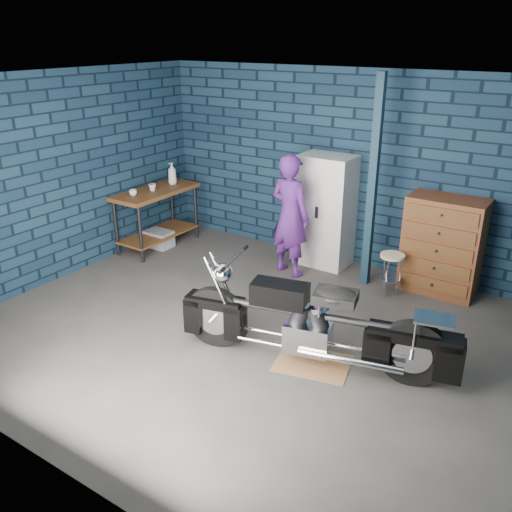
{
  "coord_description": "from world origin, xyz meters",
  "views": [
    {
      "loc": [
        2.96,
        -4.35,
        3.13
      ],
      "look_at": [
        -0.11,
        0.3,
        0.81
      ],
      "focal_mm": 38.0,
      "sensor_mm": 36.0,
      "label": 1
    }
  ],
  "objects": [
    {
      "name": "ground",
      "position": [
        0.0,
        0.0,
        0.0
      ],
      "size": [
        6.0,
        6.0,
        0.0
      ],
      "primitive_type": "plane",
      "color": "#474442",
      "rests_on": "ground"
    },
    {
      "name": "room_walls",
      "position": [
        0.0,
        0.55,
        1.9
      ],
      "size": [
        6.02,
        5.01,
        2.71
      ],
      "color": "#0F2235",
      "rests_on": "ground"
    },
    {
      "name": "support_post",
      "position": [
        0.55,
        1.95,
        1.35
      ],
      "size": [
        0.1,
        0.1,
        2.7
      ],
      "primitive_type": "cube",
      "color": "#132C3D",
      "rests_on": "ground"
    },
    {
      "name": "workbench",
      "position": [
        -2.68,
        1.42,
        0.46
      ],
      "size": [
        0.6,
        1.4,
        0.91
      ],
      "primitive_type": "cube",
      "color": "brown",
      "rests_on": "ground"
    },
    {
      "name": "drip_mat",
      "position": [
        0.87,
        -0.14,
        0.0
      ],
      "size": [
        0.85,
        0.71,
        0.01
      ],
      "primitive_type": "cube",
      "rotation": [
        0.0,
        0.0,
        0.23
      ],
      "color": "brown",
      "rests_on": "ground"
    },
    {
      "name": "motorcycle",
      "position": [
        0.87,
        -0.14,
        0.53
      ],
      "size": [
        2.47,
        1.18,
        1.05
      ],
      "primitive_type": null,
      "rotation": [
        0.0,
        0.0,
        0.23
      ],
      "color": "black",
      "rests_on": "ground"
    },
    {
      "name": "person",
      "position": [
        -0.47,
        1.67,
        0.84
      ],
      "size": [
        0.68,
        0.51,
        1.67
      ],
      "primitive_type": "imported",
      "rotation": [
        0.0,
        0.0,
        2.95
      ],
      "color": "#4E1E74",
      "rests_on": "ground"
    },
    {
      "name": "storage_bin",
      "position": [
        -2.66,
        1.41,
        0.13
      ],
      "size": [
        0.41,
        0.29,
        0.25
      ],
      "primitive_type": "cube",
      "color": "gray",
      "rests_on": "ground"
    },
    {
      "name": "locker",
      "position": [
        -0.22,
        2.23,
        0.79
      ],
      "size": [
        0.74,
        0.53,
        1.58
      ],
      "primitive_type": "cube",
      "color": "silver",
      "rests_on": "ground"
    },
    {
      "name": "tool_chest",
      "position": [
        1.43,
        2.23,
        0.62
      ],
      "size": [
        0.94,
        0.52,
        1.25
      ],
      "primitive_type": "cube",
      "color": "brown",
      "rests_on": "ground"
    },
    {
      "name": "shop_stool",
      "position": [
        0.95,
        1.78,
        0.28
      ],
      "size": [
        0.36,
        0.36,
        0.56
      ],
      "primitive_type": null,
      "rotation": [
        0.0,
        0.0,
        0.22
      ],
      "color": "beige",
      "rests_on": "ground"
    },
    {
      "name": "cup_a",
      "position": [
        -2.72,
        1.01,
        0.95
      ],
      "size": [
        0.13,
        0.13,
        0.09
      ],
      "primitive_type": "imported",
      "rotation": [
        0.0,
        0.0,
        0.16
      ],
      "color": "beige",
      "rests_on": "workbench"
    },
    {
      "name": "cup_b",
      "position": [
        -2.67,
        1.36,
        0.96
      ],
      "size": [
        0.11,
        0.11,
        0.1
      ],
      "primitive_type": "imported",
      "rotation": [
        0.0,
        0.0,
        0.02
      ],
      "color": "beige",
      "rests_on": "workbench"
    },
    {
      "name": "mug_purple",
      "position": [
        -2.73,
        1.39,
        0.96
      ],
      "size": [
        0.09,
        0.09,
        0.1
      ],
      "primitive_type": "cylinder",
      "rotation": [
        0.0,
        0.0,
        0.39
      ],
      "color": "#50175F",
      "rests_on": "workbench"
    },
    {
      "name": "bottle",
      "position": [
        -2.68,
        1.82,
        1.08
      ],
      "size": [
        0.16,
        0.16,
        0.34
      ],
      "primitive_type": "imported",
      "rotation": [
        0.0,
        0.0,
        -0.28
      ],
      "color": "gray",
      "rests_on": "workbench"
    }
  ]
}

